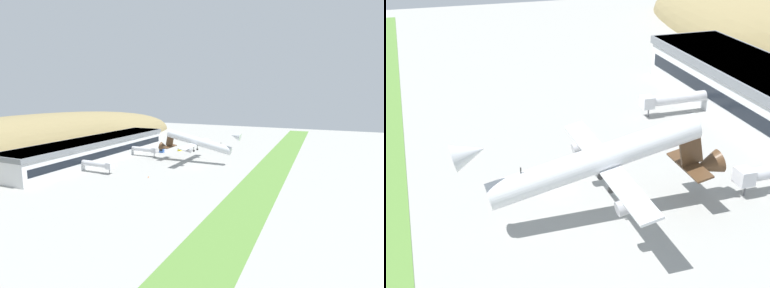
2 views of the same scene
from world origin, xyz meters
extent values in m
plane|color=#9E9E99|center=(0.00, 0.00, 0.00)|extent=(380.49, 380.49, 0.00)
cube|color=#568438|center=(0.00, -34.87, 0.04)|extent=(342.44, 16.73, 0.08)
ellipsoid|color=olive|center=(-7.24, 100.44, 0.00)|extent=(306.01, 53.76, 48.24)
cube|color=silver|center=(-6.58, 57.17, 5.99)|extent=(103.96, 20.78, 11.98)
cube|color=slate|center=(-6.58, 57.17, 10.90)|extent=(105.16, 21.98, 2.16)
cube|color=black|center=(-6.58, 46.73, 5.39)|extent=(99.80, 0.16, 3.35)
cylinder|color=silver|center=(-27.33, 38.79, 4.00)|extent=(2.60, 15.99, 2.60)
cube|color=silver|center=(-27.33, 30.79, 4.00)|extent=(3.38, 2.86, 2.86)
cylinder|color=slate|center=(-27.33, 31.29, 2.00)|extent=(0.36, 0.36, 4.00)
cylinder|color=silver|center=(12.79, 39.07, 4.00)|extent=(2.60, 15.42, 2.60)
cube|color=silver|center=(12.79, 31.36, 4.00)|extent=(3.38, 2.86, 2.86)
cylinder|color=slate|center=(12.79, 31.86, 2.00)|extent=(0.36, 0.36, 4.00)
cylinder|color=silver|center=(11.38, 3.51, 10.92)|extent=(4.38, 36.28, 11.71)
cone|color=silver|center=(11.38, -16.54, 15.13)|extent=(4.29, 5.60, 5.19)
cone|color=#4C331E|center=(11.38, 23.99, 6.63)|extent=(4.29, 6.45, 5.37)
cube|color=#4C331E|center=(11.38, 20.56, 11.21)|extent=(0.50, 5.44, 8.37)
cube|color=#4C331E|center=(11.38, 20.78, 7.30)|extent=(11.39, 3.07, 0.98)
cube|color=silver|center=(11.38, 5.28, 9.79)|extent=(35.51, 3.62, 1.18)
cylinder|color=#9E9EA3|center=(0.73, 4.75, 8.35)|extent=(2.30, 4.00, 2.99)
cylinder|color=#9E9EA3|center=(22.03, 4.75, 8.35)|extent=(2.30, 4.00, 2.99)
cylinder|color=#2D2D2D|center=(8.97, 5.28, 7.48)|extent=(0.28, 0.28, 2.20)
cylinder|color=#2D2D2D|center=(8.97, 5.28, 6.38)|extent=(0.45, 1.10, 1.10)
cylinder|color=#2D2D2D|center=(13.79, 5.28, 7.48)|extent=(0.28, 0.28, 2.20)
cylinder|color=#2D2D2D|center=(13.79, 5.28, 6.38)|extent=(0.45, 1.10, 1.10)
cylinder|color=#2D2D2D|center=(11.38, -8.87, 10.56)|extent=(0.22, 0.22, 1.98)
cylinder|color=#2D2D2D|center=(11.38, -8.87, 9.57)|extent=(0.30, 0.82, 0.82)
cube|color=#264C99|center=(59.19, 26.63, 0.39)|extent=(3.80, 1.79, 0.78)
cube|color=black|center=(59.00, 26.63, 1.10)|extent=(2.10, 1.50, 0.64)
cube|color=gold|center=(35.89, 26.54, 0.47)|extent=(3.96, 1.99, 0.93)
cube|color=black|center=(36.09, 26.53, 1.31)|extent=(2.21, 1.63, 0.76)
cube|color=#264C99|center=(25.70, 34.26, 1.35)|extent=(2.43, 2.59, 2.71)
cube|color=black|center=(24.52, 34.21, 1.84)|extent=(0.17, 2.12, 1.19)
cube|color=#B7B7BC|center=(29.33, 34.43, 1.56)|extent=(5.04, 2.71, 3.12)
cube|color=orange|center=(-24.66, 12.29, 0.01)|extent=(0.52, 0.52, 0.03)
cone|color=orange|center=(-24.66, 12.29, 0.31)|extent=(0.40, 0.40, 0.55)
camera|label=1|loc=(-132.57, -56.80, 36.66)|focal=28.00mm
camera|label=2|loc=(83.68, -23.09, 49.68)|focal=50.00mm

